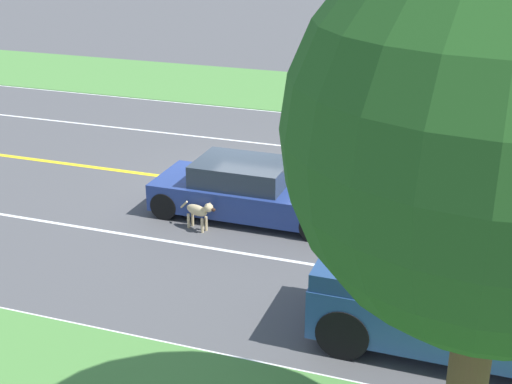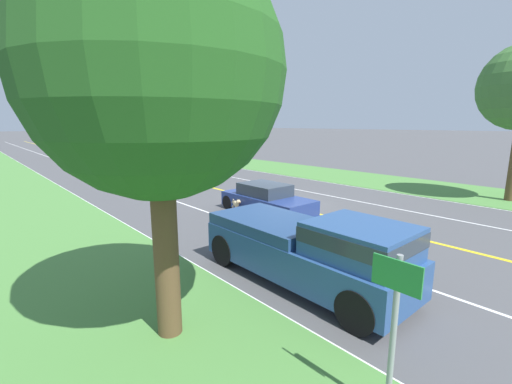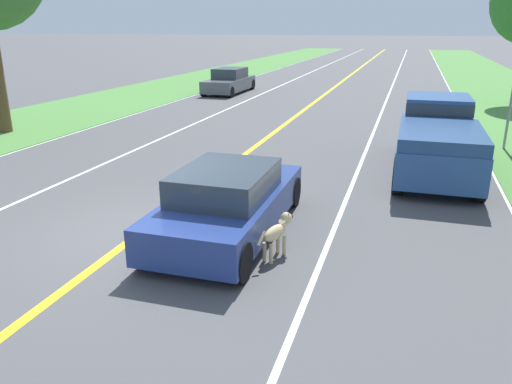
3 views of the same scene
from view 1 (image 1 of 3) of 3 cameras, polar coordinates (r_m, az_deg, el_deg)
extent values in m
plane|color=#4C4C4F|center=(18.21, -0.43, 0.33)|extent=(400.00, 400.00, 0.00)
cube|color=yellow|center=(18.20, -0.43, 0.34)|extent=(0.18, 160.00, 0.01)
cube|color=white|center=(12.56, -11.46, -10.97)|extent=(0.14, 160.00, 0.01)
cube|color=white|center=(24.55, 5.11, 6.10)|extent=(0.14, 160.00, 0.01)
cube|color=white|center=(15.24, -4.89, -4.29)|extent=(0.10, 160.00, 0.01)
cube|color=white|center=(21.33, 2.74, 3.65)|extent=(0.10, 160.00, 0.01)
cube|color=#4C843D|center=(27.37, 6.71, 7.75)|extent=(6.00, 160.00, 0.03)
cube|color=navy|center=(16.45, -0.54, -0.30)|extent=(1.81, 4.38, 0.62)
cube|color=#2D3842|center=(16.30, -1.12, 1.61)|extent=(1.56, 2.10, 0.51)
cylinder|color=black|center=(15.32, 4.69, -2.82)|extent=(0.22, 0.64, 0.64)
cylinder|color=black|center=(16.48, -7.32, -1.08)|extent=(0.22, 0.64, 0.64)
cylinder|color=black|center=(16.78, 6.13, -0.59)|extent=(0.22, 0.64, 0.64)
cylinder|color=black|center=(17.84, -5.02, 0.87)|extent=(0.22, 0.64, 0.64)
ellipsoid|color=#D1B784|center=(15.80, -4.75, -1.46)|extent=(0.36, 0.61, 0.25)
cylinder|color=#D1B784|center=(15.75, -4.33, -2.70)|extent=(0.06, 0.06, 0.34)
cylinder|color=#D1B784|center=(16.01, -5.42, -2.31)|extent=(0.06, 0.06, 0.34)
cylinder|color=#D1B784|center=(15.84, -4.01, -2.54)|extent=(0.06, 0.06, 0.34)
cylinder|color=#D1B784|center=(16.09, -5.10, -2.16)|extent=(0.06, 0.06, 0.34)
cylinder|color=#D1B784|center=(15.61, -4.09, -1.36)|extent=(0.17, 0.19, 0.16)
sphere|color=#D1B784|center=(15.52, -3.81, -1.26)|extent=(0.25, 0.25, 0.20)
ellipsoid|color=#331E14|center=(15.45, -3.42, -1.44)|extent=(0.11, 0.12, 0.08)
cone|color=tan|center=(15.46, -3.97, -1.06)|extent=(0.08, 0.08, 0.09)
cone|color=tan|center=(15.54, -3.71, -0.94)|extent=(0.08, 0.08, 0.09)
cylinder|color=#D1B784|center=(16.03, -5.77, -1.00)|extent=(0.11, 0.22, 0.22)
cube|color=#284C84|center=(12.09, 17.98, -9.30)|extent=(1.96, 5.46, 0.85)
cube|color=navy|center=(11.84, 12.76, -6.20)|extent=(1.92, 3.10, 0.30)
cylinder|color=black|center=(11.62, 6.99, -11.13)|extent=(0.22, 0.87, 0.87)
cylinder|color=black|center=(13.12, 8.73, -7.01)|extent=(0.22, 0.87, 0.87)
sphere|color=#23561E|center=(7.19, 19.01, 4.43)|extent=(4.24, 4.24, 4.24)
camera|label=2|loc=(7.56, 64.66, -14.06)|focal=24.00mm
camera|label=3|loc=(17.77, -30.73, 9.30)|focal=35.00mm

